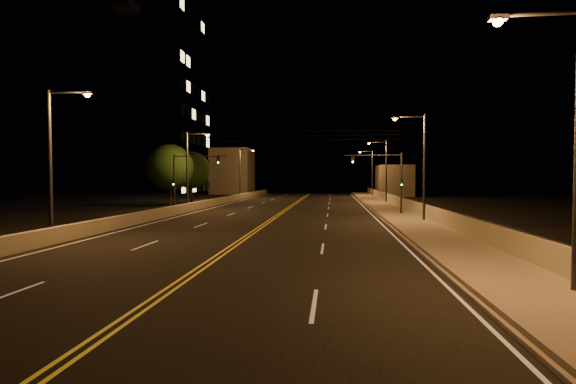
# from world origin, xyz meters

# --- Properties ---
(ground) EXTENTS (160.00, 160.00, 0.00)m
(ground) POSITION_xyz_m (0.00, 0.00, 0.00)
(ground) COLOR black
(ground) RESTS_ON ground
(road) EXTENTS (18.00, 120.00, 0.02)m
(road) POSITION_xyz_m (0.00, 20.00, 0.01)
(road) COLOR black
(road) RESTS_ON ground
(sidewalk) EXTENTS (3.60, 120.00, 0.30)m
(sidewalk) POSITION_xyz_m (10.80, 20.00, 0.15)
(sidewalk) COLOR gray
(sidewalk) RESTS_ON ground
(curb) EXTENTS (0.14, 120.00, 0.15)m
(curb) POSITION_xyz_m (8.93, 20.00, 0.07)
(curb) COLOR gray
(curb) RESTS_ON ground
(parapet_wall) EXTENTS (0.30, 120.00, 1.00)m
(parapet_wall) POSITION_xyz_m (12.45, 20.00, 0.80)
(parapet_wall) COLOR #A09C85
(parapet_wall) RESTS_ON sidewalk
(jersey_barrier) EXTENTS (0.45, 120.00, 0.86)m
(jersey_barrier) POSITION_xyz_m (-9.57, 20.00, 0.43)
(jersey_barrier) COLOR #A09C85
(jersey_barrier) RESTS_ON ground
(distant_building_right) EXTENTS (6.00, 10.00, 5.78)m
(distant_building_right) POSITION_xyz_m (16.50, 71.12, 2.89)
(distant_building_right) COLOR slate
(distant_building_right) RESTS_ON ground
(distant_building_left) EXTENTS (8.00, 8.00, 9.48)m
(distant_building_left) POSITION_xyz_m (-16.00, 75.99, 4.74)
(distant_building_left) COLOR slate
(distant_building_left) RESTS_ON ground
(parapet_rail) EXTENTS (0.06, 120.00, 0.06)m
(parapet_rail) POSITION_xyz_m (12.45, 20.00, 1.33)
(parapet_rail) COLOR black
(parapet_rail) RESTS_ON parapet_wall
(lane_markings) EXTENTS (17.32, 116.00, 0.00)m
(lane_markings) POSITION_xyz_m (0.00, 19.93, 0.02)
(lane_markings) COLOR silver
(lane_markings) RESTS_ON road
(streetlight_0) EXTENTS (2.55, 0.28, 8.18)m
(streetlight_0) POSITION_xyz_m (11.49, 2.74, 4.78)
(streetlight_0) COLOR #2D2D33
(streetlight_0) RESTS_ON ground
(streetlight_1) EXTENTS (2.55, 0.28, 8.18)m
(streetlight_1) POSITION_xyz_m (11.49, 22.42, 4.78)
(streetlight_1) COLOR #2D2D33
(streetlight_1) RESTS_ON ground
(streetlight_2) EXTENTS (2.55, 0.28, 8.18)m
(streetlight_2) POSITION_xyz_m (11.49, 44.86, 4.78)
(streetlight_2) COLOR #2D2D33
(streetlight_2) RESTS_ON ground
(streetlight_3) EXTENTS (2.55, 0.28, 8.18)m
(streetlight_3) POSITION_xyz_m (11.49, 63.91, 4.78)
(streetlight_3) COLOR #2D2D33
(streetlight_3) RESTS_ON ground
(streetlight_4) EXTENTS (2.55, 0.28, 8.18)m
(streetlight_4) POSITION_xyz_m (-9.89, 11.28, 4.78)
(streetlight_4) COLOR #2D2D33
(streetlight_4) RESTS_ON ground
(streetlight_5) EXTENTS (2.55, 0.28, 8.18)m
(streetlight_5) POSITION_xyz_m (-9.89, 32.56, 4.78)
(streetlight_5) COLOR #2D2D33
(streetlight_5) RESTS_ON ground
(streetlight_6) EXTENTS (2.55, 0.28, 8.18)m
(streetlight_6) POSITION_xyz_m (-9.89, 57.35, 4.78)
(streetlight_6) COLOR #2D2D33
(streetlight_6) RESTS_ON ground
(traffic_signal_right) EXTENTS (5.11, 0.31, 5.65)m
(traffic_signal_right) POSITION_xyz_m (9.95, 27.94, 3.62)
(traffic_signal_right) COLOR #2D2D33
(traffic_signal_right) RESTS_ON ground
(traffic_signal_left) EXTENTS (5.11, 0.31, 5.65)m
(traffic_signal_left) POSITION_xyz_m (-8.75, 27.94, 3.62)
(traffic_signal_left) COLOR #2D2D33
(traffic_signal_left) RESTS_ON ground
(overhead_wires) EXTENTS (22.00, 0.03, 0.83)m
(overhead_wires) POSITION_xyz_m (0.00, 29.50, 7.40)
(overhead_wires) COLOR black
(building_tower) EXTENTS (24.00, 15.00, 31.67)m
(building_tower) POSITION_xyz_m (-28.71, 55.03, 15.26)
(building_tower) COLOR slate
(building_tower) RESTS_ON ground
(tree_0) EXTENTS (5.41, 5.41, 7.33)m
(tree_0) POSITION_xyz_m (-13.88, 37.07, 4.62)
(tree_0) COLOR black
(tree_0) RESTS_ON ground
(tree_1) EXTENTS (5.28, 5.28, 7.16)m
(tree_1) POSITION_xyz_m (-15.03, 47.62, 4.51)
(tree_1) COLOR black
(tree_1) RESTS_ON ground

